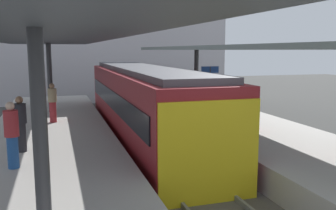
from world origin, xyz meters
name	(u,v)px	position (x,y,z in m)	size (l,w,h in m)	color
ground_plane	(174,174)	(0.00, 0.00, 0.00)	(80.00, 80.00, 0.00)	#383835
platform_left	(50,171)	(-3.80, 0.00, 0.50)	(4.40, 28.00, 1.00)	#ADA8A0
platform_right	(276,150)	(3.80, 0.00, 0.50)	(4.40, 28.00, 1.00)	#ADA8A0
track_ballast	(174,171)	(0.00, 0.00, 0.10)	(3.20, 28.00, 0.20)	#59544C
rail_near_side	(152,168)	(-0.72, 0.00, 0.27)	(0.08, 28.00, 0.14)	slate
rail_far_side	(194,164)	(0.72, 0.00, 0.27)	(0.08, 28.00, 0.14)	slate
commuter_train	(144,104)	(0.00, 3.98, 1.73)	(2.78, 13.78, 3.10)	maroon
canopy_left	(45,38)	(-3.80, 1.40, 4.37)	(4.18, 21.00, 3.50)	#333335
canopy_right	(258,49)	(3.80, 1.40, 4.05)	(4.18, 21.00, 3.17)	#333335
platform_sign	(210,78)	(3.70, 5.63, 2.62)	(0.90, 0.08, 2.21)	#262628
litter_bin	(252,120)	(3.47, 1.11, 1.40)	(0.44, 0.44, 0.80)	maroon
passenger_near_bench	(53,102)	(-3.70, 4.94, 1.85)	(0.36, 0.36, 1.64)	maroon
passenger_mid_platform	(12,134)	(-4.65, -1.05, 1.89)	(0.36, 0.36, 1.72)	navy
passenger_far_end	(21,123)	(-4.58, 0.53, 1.86)	(0.36, 0.36, 1.66)	#232328
station_building_backdrop	(111,32)	(1.01, 20.00, 5.50)	(18.00, 6.00, 11.00)	#B7B2B7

